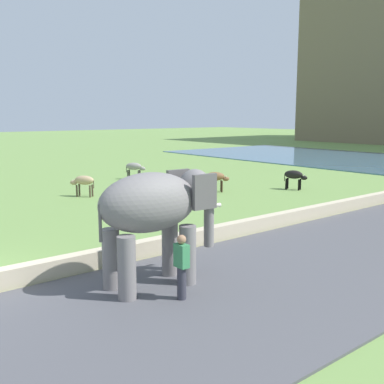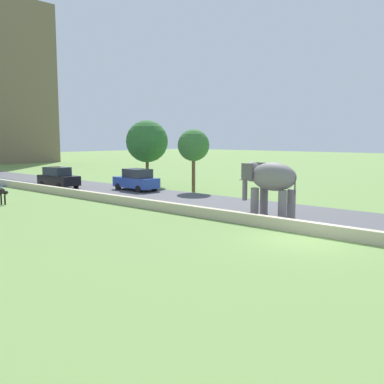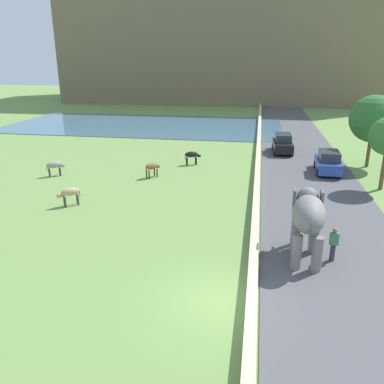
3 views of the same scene
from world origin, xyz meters
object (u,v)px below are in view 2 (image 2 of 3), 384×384
Objects in this scene: car_black at (58,178)px; car_blue at (136,180)px; person_beside_elephant at (282,200)px; elephant at (270,180)px.

car_black is 7.17m from car_blue.
person_beside_elephant is 14.66m from car_blue.
elephant is 1.66m from person_beside_elephant.
person_beside_elephant is 21.00m from car_black.
elephant reaches higher than person_beside_elephant.
car_blue is at bearing 77.72° from elephant.
car_black is at bearing 90.04° from elephant.
elephant is at bearing -89.96° from car_black.
car_blue reaches higher than person_beside_elephant.
elephant is at bearing 174.26° from person_beside_elephant.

